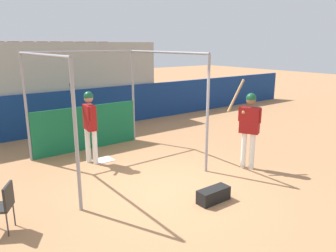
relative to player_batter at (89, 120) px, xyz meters
The scene contains 9 objects.
ground_plane 2.91m from the player_batter, 76.24° to the right, with size 60.00×60.00×0.00m, color #A8754C.
outfield_wall 3.53m from the player_batter, 79.58° to the left, with size 24.00×0.12×1.47m.
bleacher_section 5.17m from the player_batter, 82.92° to the left, with size 7.60×3.20×3.15m.
batting_cage 0.65m from the player_batter, 52.50° to the left, with size 3.31×3.48×2.88m.
home_plate 1.22m from the player_batter, ahead, with size 0.44×0.44×0.02m.
player_batter is the anchor object (origin of this frame).
player_waiting 4.03m from the player_batter, 41.96° to the right, with size 0.65×0.67×2.22m.
folding_chair 3.39m from the player_batter, 139.15° to the right, with size 0.54×0.54×0.84m.
equipment_bag 3.80m from the player_batter, 73.72° to the right, with size 0.70×0.28×0.28m.
Camera 1 is at (-3.93, -5.16, 3.08)m, focal length 35.00 mm.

